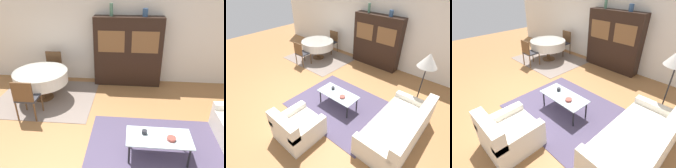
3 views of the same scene
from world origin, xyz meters
TOP-DOWN VIEW (x-y plane):
  - ground_plane at (0.00, 0.00)m, footprint 14.00×14.00m
  - wall_back at (0.00, 3.63)m, footprint 10.00×0.06m
  - area_rug at (1.12, 0.57)m, footprint 2.61×2.11m
  - dining_rug at (-1.59, 2.32)m, footprint 2.46×2.02m
  - couch at (2.80, 0.59)m, footprint 0.94×2.04m
  - armchair at (1.10, -0.89)m, footprint 0.87×0.91m
  - coffee_table at (1.07, 0.52)m, footprint 1.09×0.53m
  - display_cabinet at (0.46, 3.38)m, footprint 1.85×0.40m
  - dining_table at (-1.65, 2.31)m, footprint 1.31×1.31m
  - dining_chair_near at (-1.65, 1.44)m, footprint 0.44×0.44m
  - dining_chair_far at (-1.65, 3.18)m, footprint 0.44×0.44m
  - cup at (0.83, 0.58)m, footprint 0.09×0.09m
  - bowl at (1.27, 0.46)m, footprint 0.15×0.15m
  - vase_tall at (-0.00, 3.38)m, footprint 0.09×0.09m
  - vase_short at (0.87, 3.38)m, footprint 0.14×0.14m

SIDE VIEW (x-z plane):
  - ground_plane at x=0.00m, z-range 0.00..0.00m
  - area_rug at x=1.12m, z-range 0.00..0.01m
  - dining_rug at x=-1.59m, z-range 0.00..0.01m
  - couch at x=2.80m, z-range -0.12..0.70m
  - armchair at x=1.10m, z-range -0.10..0.68m
  - coffee_table at x=1.07m, z-range 0.18..0.61m
  - bowl at x=1.27m, z-range 0.44..0.49m
  - cup at x=0.83m, z-range 0.44..0.51m
  - dining_chair_near at x=-1.65m, z-range 0.08..1.00m
  - dining_chair_far at x=-1.65m, z-range 0.08..1.00m
  - dining_table at x=-1.65m, z-range 0.23..0.98m
  - display_cabinet at x=0.46m, z-range 0.00..1.91m
  - wall_back at x=0.00m, z-range 0.00..2.70m
  - vase_short at x=0.87m, z-range 1.91..2.11m
  - vase_tall at x=0.00m, z-range 1.91..2.23m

